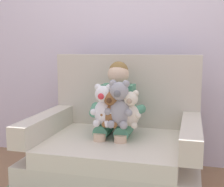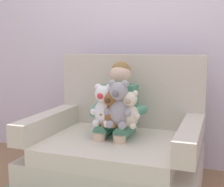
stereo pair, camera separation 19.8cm
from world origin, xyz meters
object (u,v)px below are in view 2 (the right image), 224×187
(armchair, at_px, (118,151))
(plush_grey, at_px, (119,105))
(seated_child, at_px, (118,109))
(plush_white, at_px, (103,106))
(plush_cream, at_px, (130,110))
(plush_brown, at_px, (111,109))

(armchair, distance_m, plush_grey, 0.42)
(seated_child, xyz_separation_m, plush_white, (-0.06, -0.16, 0.04))
(plush_cream, bearing_deg, armchair, 152.67)
(plush_grey, bearing_deg, plush_brown, 166.80)
(seated_child, distance_m, plush_white, 0.18)
(plush_brown, bearing_deg, plush_white, 177.29)
(armchair, relative_size, plush_brown, 4.59)
(plush_brown, distance_m, plush_grey, 0.07)
(plush_brown, distance_m, plush_cream, 0.14)
(armchair, bearing_deg, plush_white, -118.97)
(plush_brown, relative_size, plush_grey, 0.79)
(plush_brown, xyz_separation_m, plush_cream, (0.14, 0.02, -0.00))
(plush_white, bearing_deg, plush_brown, 1.29)
(armchair, distance_m, plush_brown, 0.39)
(seated_child, height_order, plush_cream, seated_child)
(armchair, bearing_deg, plush_cream, -42.87)
(seated_child, height_order, plush_brown, seated_child)
(plush_cream, bearing_deg, plush_grey, -148.53)
(seated_child, xyz_separation_m, plush_grey, (0.06, -0.17, 0.06))
(seated_child, relative_size, plush_white, 2.62)
(plush_white, bearing_deg, seated_child, 78.79)
(seated_child, distance_m, plush_brown, 0.17)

